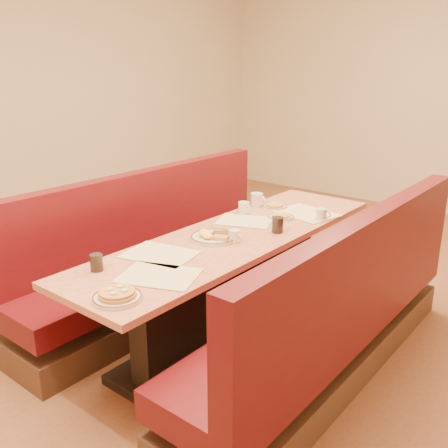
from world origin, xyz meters
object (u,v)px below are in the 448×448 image
Objects in this scene: coffee_mug_a at (235,236)px; soda_tumbler_mid at (278,225)px; pancake_plate at (117,296)px; soda_tumbler_near at (96,263)px; booth_left at (160,262)px; booth_right at (334,322)px; eggs_plate at (213,236)px; diner_table at (236,286)px; coffee_mug_d at (257,200)px; coffee_mug_c at (322,214)px; coffee_mug_b at (244,208)px.

coffee_mug_a is 0.98× the size of soda_tumbler_mid.
soda_tumbler_near is at bearing 156.60° from pancake_plate.
booth_left is 0.93m from coffee_mug_a.
eggs_plate is at bearing -167.74° from booth_right.
booth_right is 24.34× the size of coffee_mug_a.
diner_table is 26.65× the size of soda_tumbler_near.
soda_tumbler_near is at bearing -135.06° from booth_right.
coffee_mug_d is (0.46, 0.63, 0.44)m from booth_left.
booth_right is at bearing 61.72° from pancake_plate.
diner_table is 0.44m from coffee_mug_a.
coffee_mug_d is (-0.42, 1.73, 0.03)m from pancake_plate.
coffee_mug_c reaches higher than coffee_mug_a.
soda_tumbler_near reaches higher than diner_table.
eggs_plate is at bearing -57.33° from coffee_mug_b.
diner_table is at bearing 0.00° from booth_left.
booth_left is at bearing -123.20° from coffee_mug_d.
soda_tumbler_mid is (0.24, 0.37, 0.03)m from eggs_plate.
booth_left is at bearing 165.93° from eggs_plate.
soda_tumbler_mid reaches higher than diner_table.
coffee_mug_b is at bearing 120.08° from diner_table.
coffee_mug_a is at bearing -43.52° from coffee_mug_b.
coffee_mug_d is 0.63m from soda_tumbler_mid.
coffee_mug_b is 1.13× the size of coffee_mug_c.
coffee_mug_c is (0.51, 0.23, -0.00)m from coffee_mug_b.
booth_left is at bearing 128.44° from pancake_plate.
diner_table is 23.82× the size of soda_tumbler_mid.
eggs_plate is at bearing -149.27° from coffee_mug_a.
soda_tumbler_near is at bearing -102.83° from diner_table.
coffee_mug_d is at bearing 92.20° from soda_tumbler_near.
eggs_plate is 2.88× the size of soda_tumbler_mid.
booth_left is 0.89m from coffee_mug_d.
diner_table is 1.06m from soda_tumbler_near.
booth_left is at bearing -126.19° from coffee_mug_b.
coffee_mug_a is 0.88m from soda_tumbler_near.
coffee_mug_c is (0.20, 0.75, 0.00)m from coffee_mug_a.
booth_right is at bearing -29.06° from coffee_mug_d.
diner_table is at bearing -133.97° from soda_tumbler_mid.
diner_table is at bearing 137.06° from coffee_mug_a.
pancake_plate is (-0.59, -1.10, 0.41)m from booth_right.
booth_left is 8.27× the size of eggs_plate.
coffee_mug_b is at bearing 107.45° from eggs_plate.
booth_right is 0.79m from coffee_mug_a.
coffee_mug_d reaches higher than pancake_plate.
soda_tumbler_near is at bearing -109.59° from soda_tumbler_mid.
coffee_mug_c is (-0.45, 0.63, 0.43)m from booth_right.
eggs_plate is 2.22× the size of coffee_mug_d.
eggs_plate is at bearing -123.46° from soda_tumbler_mid.
diner_table is 0.51m from soda_tumbler_mid.
coffee_mug_c is (0.34, 0.80, 0.02)m from eggs_plate.
coffee_mug_c is 0.44m from soda_tumbler_mid.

